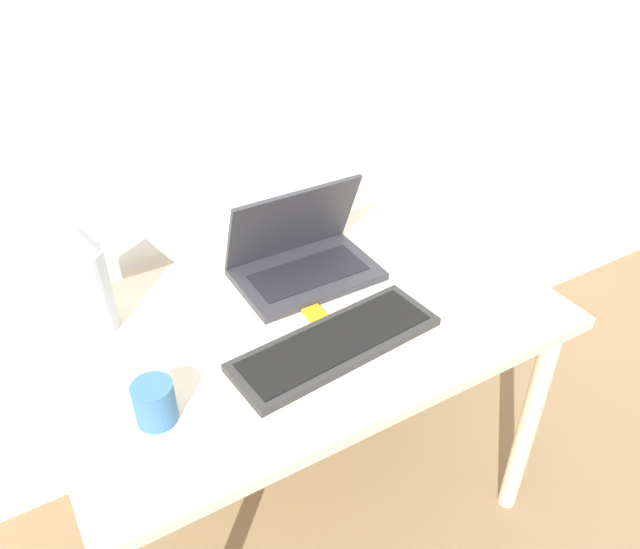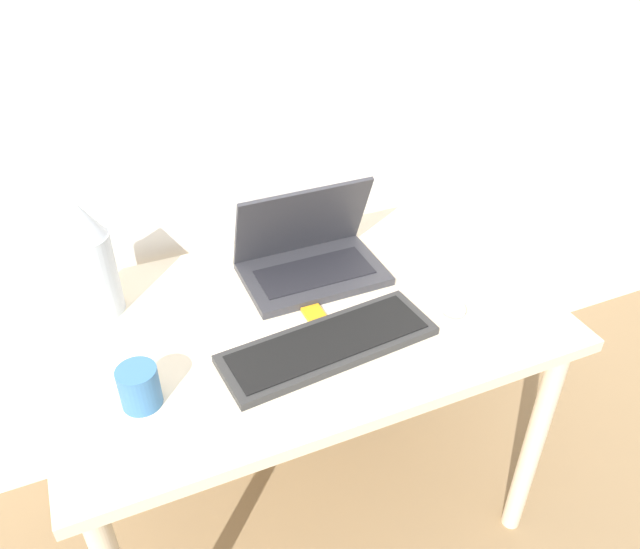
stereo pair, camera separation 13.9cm
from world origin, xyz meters
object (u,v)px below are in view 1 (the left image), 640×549
at_px(laptop, 301,256).
at_px(keyboard, 336,343).
at_px(vase, 82,276).
at_px(mug, 155,403).
at_px(mouse, 448,295).
at_px(mp3_player, 316,315).

bearing_deg(laptop, keyboard, -104.33).
distance_m(keyboard, vase, 0.56).
bearing_deg(mug, mouse, 0.04).
height_order(mouse, mp3_player, mouse).
height_order(laptop, mp3_player, laptop).
height_order(keyboard, mug, mug).
bearing_deg(vase, keyboard, -37.48).
distance_m(laptop, vase, 0.51).
xyz_separation_m(laptop, vase, (-0.50, 0.05, 0.09)).
xyz_separation_m(mouse, mp3_player, (-0.29, 0.11, -0.02)).
bearing_deg(vase, mouse, -24.10).
bearing_deg(mouse, mug, -179.96).
bearing_deg(mouse, keyboard, 179.90).
xyz_separation_m(keyboard, vase, (-0.43, 0.33, 0.13)).
relative_size(mp3_player, mug, 0.72).
distance_m(laptop, keyboard, 0.29).
bearing_deg(mp3_player, vase, 153.72).
relative_size(laptop, vase, 1.19).
bearing_deg(vase, mp3_player, -26.28).
xyz_separation_m(laptop, mp3_player, (-0.06, -0.17, -0.05)).
xyz_separation_m(keyboard, mp3_player, (0.01, 0.11, -0.01)).
bearing_deg(mp3_player, mug, -164.84).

